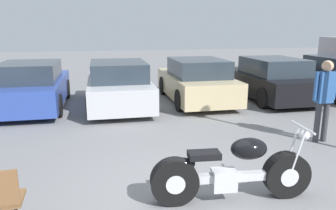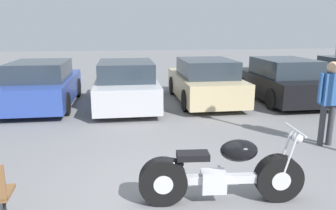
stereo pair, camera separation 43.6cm
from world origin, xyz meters
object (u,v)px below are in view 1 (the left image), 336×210
at_px(parked_car_silver, 119,85).
at_px(parked_car_red, 336,77).
at_px(parked_car_black, 270,80).
at_px(parked_car_blue, 32,87).
at_px(person_standing, 324,94).
at_px(parked_car_champagne, 196,81).
at_px(motorcycle, 231,172).

height_order(parked_car_silver, parked_car_red, same).
bearing_deg(parked_car_black, parked_car_blue, 178.07).
bearing_deg(person_standing, parked_car_silver, 134.55).
height_order(parked_car_blue, parked_car_champagne, same).
height_order(parked_car_champagne, person_standing, person_standing).
relative_size(parked_car_red, person_standing, 2.32).
distance_m(motorcycle, parked_car_red, 8.86).
xyz_separation_m(parked_car_blue, parked_car_silver, (2.55, -0.32, 0.00)).
bearing_deg(person_standing, motorcycle, -146.24).
bearing_deg(parked_car_blue, person_standing, -33.85).
distance_m(motorcycle, parked_car_champagne, 6.40).
bearing_deg(parked_car_black, motorcycle, -122.89).
bearing_deg(parked_car_blue, parked_car_champagne, -0.75).
relative_size(motorcycle, parked_car_red, 0.57).
xyz_separation_m(parked_car_champagne, parked_car_black, (2.55, -0.19, 0.00)).
bearing_deg(motorcycle, parked_car_blue, 120.65).
bearing_deg(parked_car_champagne, parked_car_black, -4.28).
xyz_separation_m(parked_car_blue, parked_car_red, (10.21, -0.26, 0.00)).
height_order(motorcycle, parked_car_black, parked_car_black).
bearing_deg(motorcycle, parked_car_red, 43.09).
distance_m(parked_car_blue, person_standing, 7.94).
xyz_separation_m(parked_car_champagne, person_standing, (1.48, -4.35, 0.38)).
distance_m(parked_car_silver, parked_car_champagne, 2.57).
bearing_deg(parked_car_champagne, parked_car_red, -2.18).
distance_m(motorcycle, parked_car_silver, 6.11).
xyz_separation_m(motorcycle, parked_car_black, (3.92, 6.06, 0.23)).
height_order(parked_car_champagne, parked_car_black, same).
height_order(parked_car_black, parked_car_red, same).
xyz_separation_m(motorcycle, person_standing, (2.84, 1.90, 0.61)).
height_order(parked_car_blue, parked_car_silver, same).
bearing_deg(motorcycle, parked_car_black, 57.11).
bearing_deg(parked_car_champagne, person_standing, -71.23).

